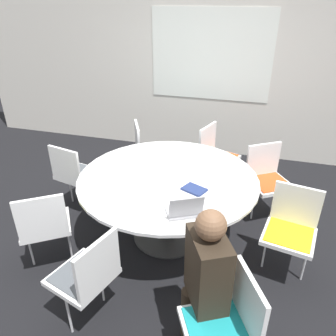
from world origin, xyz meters
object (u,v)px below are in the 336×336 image
Objects in this scene: chair_0 at (227,322)px; chair_4 at (147,148)px; chair_3 at (215,152)px; laptop at (184,210)px; spiral_notebook at (194,189)px; chair_7 at (88,273)px; chair_5 at (75,172)px; chair_1 at (291,226)px; person_0 at (205,274)px; chair_2 at (267,176)px; chair_6 at (44,223)px.

chair_4 is at bearing 2.08° from chair_0.
chair_0 is 1.00× the size of chair_3.
spiral_notebook is at bearing -117.63° from laptop.
chair_7 is 0.89m from laptop.
chair_5 is at bearing -39.08° from chair_3.
chair_3 is 2.43m from chair_7.
chair_1 is at bearing 176.78° from laptop.
spiral_notebook is at bearing -1.43° from chair_5.
person_0 is at bearing 24.74° from chair_3.
chair_4 is at bearing -89.04° from laptop.
chair_0 is at bearing -160.96° from person_0.
chair_2 is 2.43m from chair_6.
chair_5 is at bearing 165.87° from spiral_notebook.
chair_7 is at bearing 23.19° from chair_2.
chair_4 is 0.71× the size of person_0.
chair_0 is 2.47m from chair_5.
person_0 is at bearing -24.17° from chair_5.
laptop is at bearing 17.88° from chair_3.
person_0 reaches higher than chair_1.
chair_5 is (-2.40, 0.37, 0.00)m from chair_1.
chair_3 is 2.41× the size of laptop.
person_0 is 3.38× the size of laptop.
chair_5 is at bearing 2.43° from chair_1.
chair_1 is 1.00× the size of chair_5.
chair_4 is at bearing 125.98° from spiral_notebook.
chair_4 is 1.89m from laptop.
chair_2 is 3.41× the size of spiral_notebook.
chair_0 is at bearing 28.48° from chair_3.
chair_6 is (0.24, -0.94, 0.00)m from chair_5.
chair_2 is 1.00× the size of chair_3.
chair_0 is 1.00× the size of chair_6.
chair_5 is at bearing -61.20° from chair_4.
chair_0 is 1.00× the size of chair_2.
chair_1 is 1.61m from chair_3.
chair_4 is (-1.80, 1.23, 0.00)m from chair_1.
chair_5 is 0.71× the size of person_0.
chair_0 is at bearing 50.91° from chair_2.
chair_3 and chair_5 have the same top height.
chair_3 is 0.91m from chair_4.
chair_2 is at bearing 26.06° from chair_5.
chair_3 is at bearing 71.07° from chair_4.
laptop is at bearing -14.72° from chair_5.
chair_0 is 0.71× the size of person_0.
chair_2 is at bearing 73.79° from chair_3.
chair_1 is 1.00× the size of chair_3.
chair_6 is 0.71× the size of person_0.
chair_1 is 3.41× the size of spiral_notebook.
chair_0 and chair_3 have the same top height.
chair_2 is at bearing 51.67° from chair_4.
chair_4 is (-1.57, 0.34, 0.00)m from chair_2.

